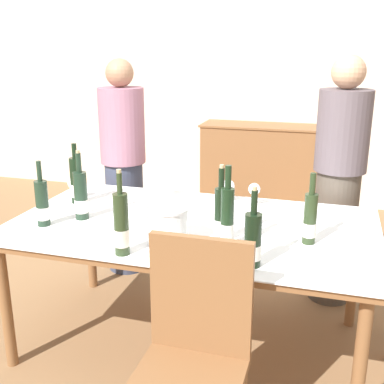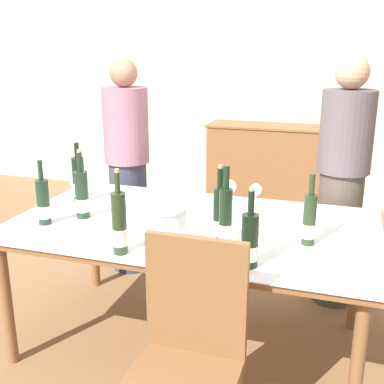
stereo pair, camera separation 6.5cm
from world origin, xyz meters
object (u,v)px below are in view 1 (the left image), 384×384
(wine_glass_2, at_px, (74,184))
(wine_bottle_5, at_px, (76,182))
(ice_bucket, at_px, (168,224))
(wine_glass_4, at_px, (228,187))
(person_host, at_px, (124,169))
(wine_bottle_0, at_px, (221,216))
(wine_bottle_4, at_px, (227,219))
(wine_glass_1, at_px, (214,244))
(wine_bottle_6, at_px, (121,226))
(wine_glass_3, at_px, (166,181))
(dining_table, at_px, (192,234))
(person_guest_left, at_px, (338,184))
(wine_bottle_3, at_px, (310,219))
(wine_bottle_7, at_px, (253,241))
(sideboard_cabinet, at_px, (265,167))
(chair_near_front, at_px, (194,346))
(wine_glass_0, at_px, (254,190))
(wine_bottle_2, at_px, (42,204))
(wine_bottle_1, at_px, (81,196))

(wine_glass_2, bearing_deg, wine_bottle_5, -47.83)
(ice_bucket, distance_m, wine_glass_2, 0.95)
(wine_glass_4, xyz_separation_m, person_host, (-0.88, 0.39, -0.05))
(wine_bottle_0, height_order, wine_bottle_4, wine_bottle_4)
(ice_bucket, xyz_separation_m, wine_glass_1, (0.27, -0.17, -0.00))
(wine_bottle_6, xyz_separation_m, wine_glass_3, (-0.10, 0.91, -0.04))
(dining_table, height_order, person_guest_left, person_guest_left)
(wine_bottle_5, distance_m, wine_glass_3, 0.56)
(wine_glass_1, relative_size, wine_glass_4, 0.98)
(ice_bucket, distance_m, wine_glass_4, 0.74)
(wine_bottle_3, xyz_separation_m, wine_bottle_7, (-0.22, -0.33, -0.01))
(wine_glass_4, distance_m, person_host, 0.96)
(person_host, bearing_deg, wine_bottle_4, -46.81)
(sideboard_cabinet, xyz_separation_m, wine_glass_1, (0.21, -3.09, 0.40))
(sideboard_cabinet, relative_size, ice_bucket, 6.33)
(wine_bottle_7, bearing_deg, wine_bottle_5, 153.86)
(wine_bottle_7, bearing_deg, wine_glass_4, 109.23)
(wine_bottle_4, distance_m, wine_glass_4, 0.72)
(wine_bottle_6, distance_m, wine_glass_4, 0.96)
(wine_glass_4, bearing_deg, wine_bottle_7, -70.77)
(dining_table, relative_size, chair_near_front, 2.03)
(wine_bottle_5, bearing_deg, ice_bucket, -30.93)
(ice_bucket, height_order, wine_bottle_0, wine_bottle_0)
(wine_glass_0, bearing_deg, wine_glass_3, 176.42)
(wine_glass_1, distance_m, wine_glass_2, 1.28)
(wine_glass_4, height_order, chair_near_front, chair_near_front)
(wine_bottle_2, height_order, wine_bottle_3, same)
(wine_glass_1, bearing_deg, wine_glass_4, 98.64)
(wine_glass_0, distance_m, person_guest_left, 0.62)
(wine_bottle_2, height_order, wine_glass_0, wine_bottle_2)
(wine_glass_4, distance_m, person_guest_left, 0.75)
(sideboard_cabinet, bearing_deg, wine_bottle_6, -94.07)
(wine_bottle_1, distance_m, wine_bottle_7, 1.07)
(wine_glass_1, bearing_deg, ice_bucket, 148.22)
(dining_table, xyz_separation_m, wine_glass_2, (-0.84, 0.22, 0.16))
(wine_bottle_5, relative_size, wine_bottle_7, 1.02)
(wine_bottle_2, bearing_deg, person_host, 90.86)
(sideboard_cabinet, height_order, wine_glass_4, wine_glass_4)
(wine_bottle_7, bearing_deg, chair_near_front, -113.95)
(wine_glass_4, height_order, person_guest_left, person_guest_left)
(wine_bottle_1, distance_m, person_host, 0.94)
(wine_glass_3, relative_size, person_host, 0.09)
(wine_bottle_3, bearing_deg, dining_table, 171.54)
(wine_bottle_5, height_order, wine_glass_2, wine_bottle_5)
(wine_glass_1, bearing_deg, wine_bottle_2, 167.92)
(wine_glass_1, relative_size, wine_glass_2, 0.99)
(wine_bottle_1, bearing_deg, wine_bottle_0, -6.89)
(dining_table, xyz_separation_m, wine_bottle_4, (0.25, -0.27, 0.21))
(wine_bottle_2, xyz_separation_m, person_host, (-0.02, 1.07, -0.07))
(wine_bottle_1, bearing_deg, wine_glass_2, 125.87)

